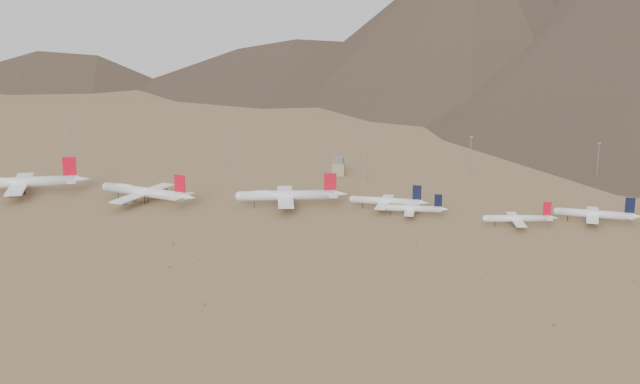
% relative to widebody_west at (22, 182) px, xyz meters
% --- Properties ---
extents(ground, '(3000.00, 3000.00, 0.00)m').
position_rel_widebody_west_xyz_m(ground, '(148.91, -37.97, -7.53)').
color(ground, '#9F7952').
rests_on(ground, ground).
extents(widebody_west, '(70.28, 56.11, 21.84)m').
position_rel_widebody_west_xyz_m(widebody_west, '(0.00, 0.00, 0.00)').
color(widebody_west, white).
rests_on(widebody_west, ground).
extents(widebody_centre, '(63.29, 50.19, 19.38)m').
position_rel_widebody_west_xyz_m(widebody_centre, '(79.33, -7.01, -0.85)').
color(widebody_centre, white).
rests_on(widebody_centre, ground).
extents(widebody_east, '(63.18, 49.70, 19.08)m').
position_rel_widebody_west_xyz_m(widebody_east, '(161.85, -0.24, -0.95)').
color(widebody_east, white).
rests_on(widebody_east, ground).
extents(narrowbody_a, '(45.38, 32.62, 14.97)m').
position_rel_widebody_west_xyz_m(narrowbody_a, '(218.72, 2.65, -2.67)').
color(narrowbody_a, white).
rests_on(narrowbody_a, ground).
extents(narrowbody_b, '(38.26, 27.37, 12.62)m').
position_rel_widebody_west_xyz_m(narrowbody_b, '(233.40, -7.74, -3.43)').
color(narrowbody_b, white).
rests_on(narrowbody_b, ground).
extents(narrowbody_c, '(39.73, 28.99, 13.21)m').
position_rel_widebody_west_xyz_m(narrowbody_c, '(289.92, -18.50, -3.24)').
color(narrowbody_c, white).
rests_on(narrowbody_c, ground).
extents(narrowbody_d, '(45.94, 33.31, 15.20)m').
position_rel_widebody_west_xyz_m(narrowbody_d, '(330.60, -5.42, -2.60)').
color(narrowbody_d, white).
rests_on(narrowbody_d, ground).
extents(control_tower, '(8.00, 8.00, 12.00)m').
position_rel_widebody_west_xyz_m(control_tower, '(178.91, 82.03, -2.21)').
color(control_tower, '#9A8868').
rests_on(control_tower, ground).
extents(mast_far_west, '(2.00, 0.60, 25.70)m').
position_rel_widebody_west_xyz_m(mast_far_west, '(-9.83, 87.22, 6.68)').
color(mast_far_west, gray).
rests_on(mast_far_west, ground).
extents(mast_west, '(2.00, 0.60, 25.70)m').
position_rel_widebody_west_xyz_m(mast_west, '(102.26, 84.50, 6.68)').
color(mast_west, gray).
rests_on(mast_west, ground).
extents(mast_centre, '(2.00, 0.60, 25.70)m').
position_rel_widebody_west_xyz_m(mast_centre, '(198.79, 72.31, 6.68)').
color(mast_centre, gray).
rests_on(mast_centre, ground).
extents(mast_east, '(2.00, 0.60, 25.70)m').
position_rel_widebody_west_xyz_m(mast_east, '(263.55, 96.89, 6.68)').
color(mast_east, gray).
rests_on(mast_east, ground).
extents(mast_far_east, '(2.00, 0.60, 25.70)m').
position_rel_widebody_west_xyz_m(mast_far_east, '(342.45, 88.38, 6.68)').
color(mast_far_east, gray).
rests_on(mast_far_east, ground).
extents(desert_scrub, '(425.41, 156.08, 0.97)m').
position_rel_widebody_west_xyz_m(desert_scrub, '(136.62, -136.83, -7.19)').
color(desert_scrub, brown).
rests_on(desert_scrub, ground).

